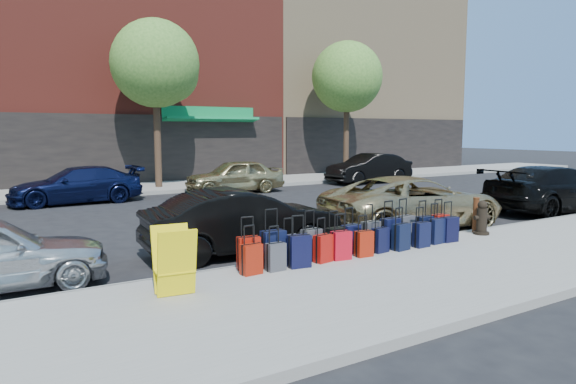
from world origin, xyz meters
TOP-DOWN VIEW (x-y plane):
  - ground at (0.00, 0.00)m, footprint 120.00×120.00m
  - sidewalk_near at (0.00, -6.50)m, footprint 60.00×4.00m
  - sidewalk_far at (0.00, 10.00)m, footprint 60.00×4.00m
  - curb_near at (0.00, -4.48)m, footprint 60.00×0.08m
  - curb_far at (0.00, 7.98)m, footprint 60.00×0.08m
  - building_right at (16.00, 17.99)m, footprint 15.00×12.12m
  - tree_center at (0.64, 9.50)m, footprint 3.80×3.80m
  - tree_right at (11.14, 9.50)m, footprint 3.80×3.80m
  - suitcase_front_0 at (-2.42, -4.82)m, footprint 0.42×0.28m
  - suitcase_front_1 at (-1.93, -4.85)m, footprint 0.44×0.25m
  - suitcase_front_2 at (-1.55, -4.83)m, footprint 0.36×0.20m
  - suitcase_front_3 at (-1.08, -4.85)m, footprint 0.42×0.27m
  - suitcase_front_4 at (-0.46, -4.78)m, footprint 0.38×0.23m
  - suitcase_front_5 at (-0.06, -4.78)m, footprint 0.41×0.26m
  - suitcase_front_6 at (0.48, -4.76)m, footprint 0.41×0.25m
  - suitcase_front_7 at (0.96, -4.83)m, footprint 0.43×0.25m
  - suitcase_front_8 at (1.45, -4.76)m, footprint 0.44×0.28m
  - suitcase_front_9 at (1.96, -4.83)m, footprint 0.39×0.23m
  - suitcase_front_10 at (2.47, -4.83)m, footprint 0.39×0.22m
  - suitcase_back_0 at (-2.52, -5.12)m, footprint 0.38×0.24m
  - suitcase_back_1 at (-2.05, -5.14)m, footprint 0.34×0.20m
  - suitcase_back_2 at (-1.57, -5.17)m, footprint 0.43×0.28m
  - suitcase_back_3 at (-0.98, -5.10)m, footprint 0.39×0.27m
  - suitcase_back_4 at (-0.58, -5.12)m, footprint 0.39×0.26m
  - suitcase_back_5 at (-0.05, -5.17)m, footprint 0.36×0.22m
  - suitcase_back_6 at (0.47, -5.07)m, footprint 0.36×0.24m
  - suitcase_back_7 at (0.97, -5.15)m, footprint 0.40×0.27m
  - suitcase_back_8 at (1.54, -5.17)m, footprint 0.37×0.22m
  - suitcase_back_9 at (2.07, -5.09)m, footprint 0.39×0.25m
  - suitcase_back_10 at (2.46, -5.12)m, footprint 0.39×0.24m
  - fire_hydrant at (3.78, -4.95)m, footprint 0.42×0.37m
  - bollard at (3.89, -4.69)m, footprint 0.16×0.16m
  - display_rack at (-4.02, -5.48)m, footprint 0.64×0.69m
  - car_near_1 at (-1.68, -3.16)m, footprint 4.31×1.75m
  - car_near_2 at (3.58, -2.91)m, footprint 5.31×2.89m
  - car_near_3 at (9.45, -3.30)m, footprint 5.28×2.38m
  - car_far_1 at (-3.35, 6.96)m, footprint 4.62×1.94m
  - car_far_2 at (2.96, 6.89)m, footprint 4.33×2.11m
  - car_far_3 at (10.51, 6.98)m, footprint 4.54×1.62m

SIDE VIEW (x-z plane):
  - ground at x=0.00m, z-range 0.00..0.00m
  - sidewalk_near at x=0.00m, z-range 0.00..0.15m
  - sidewalk_far at x=0.00m, z-range 0.00..0.15m
  - curb_near at x=0.00m, z-range 0.00..0.15m
  - curb_far at x=0.00m, z-range 0.00..0.15m
  - suitcase_back_1 at x=-2.05m, z-range 0.00..0.80m
  - suitcase_back_6 at x=0.47m, z-range 0.00..0.81m
  - suitcase_back_5 at x=-0.05m, z-range 0.00..0.82m
  - suitcase_back_3 at x=-0.98m, z-range -0.01..0.84m
  - suitcase_back_0 at x=-2.52m, z-range -0.01..0.85m
  - suitcase_front_2 at x=-1.55m, z-range -0.01..0.85m
  - suitcase_back_8 at x=1.54m, z-range -0.01..0.85m
  - suitcase_back_4 at x=-0.58m, z-range -0.02..0.87m
  - suitcase_back_9 at x=2.07m, z-range -0.02..0.87m
  - suitcase_back_7 at x=0.97m, z-range -0.02..0.88m
  - suitcase_front_4 at x=-0.46m, z-range -0.02..0.88m
  - suitcase_back_10 at x=2.46m, z-range -0.02..0.88m
  - suitcase_front_5 at x=-0.06m, z-range -0.02..0.90m
  - suitcase_front_10 at x=2.47m, z-range -0.02..0.90m
  - suitcase_front_9 at x=1.96m, z-range -0.02..0.91m
  - suitcase_front_6 at x=0.48m, z-range -0.03..0.92m
  - suitcase_back_2 at x=-1.57m, z-range -0.03..0.92m
  - suitcase_front_0 at x=-2.42m, z-range -0.03..0.93m
  - suitcase_front_3 at x=-1.08m, z-range -0.03..0.93m
  - suitcase_front_7 at x=0.96m, z-range -0.04..0.96m
  - suitcase_front_8 at x=1.45m, z-range -0.04..0.97m
  - suitcase_front_1 at x=-1.93m, z-range -0.05..1.01m
  - fire_hydrant at x=3.78m, z-range 0.12..0.94m
  - bollard at x=3.89m, z-range 0.16..1.02m
  - display_rack at x=-4.02m, z-range 0.14..1.17m
  - car_far_1 at x=-3.35m, z-range 0.00..1.33m
  - car_near_1 at x=-1.68m, z-range 0.00..1.39m
  - car_near_2 at x=3.58m, z-range 0.00..1.41m
  - car_far_2 at x=2.96m, z-range 0.00..1.42m
  - car_far_3 at x=10.51m, z-range 0.00..1.49m
  - car_near_3 at x=9.45m, z-range 0.00..1.50m
  - tree_center at x=0.64m, z-range 1.78..9.05m
  - tree_right at x=11.14m, z-range 1.78..9.05m
  - building_right at x=16.00m, z-range -0.02..17.98m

